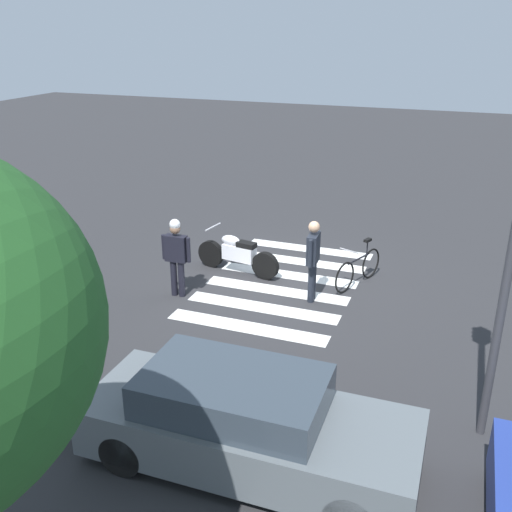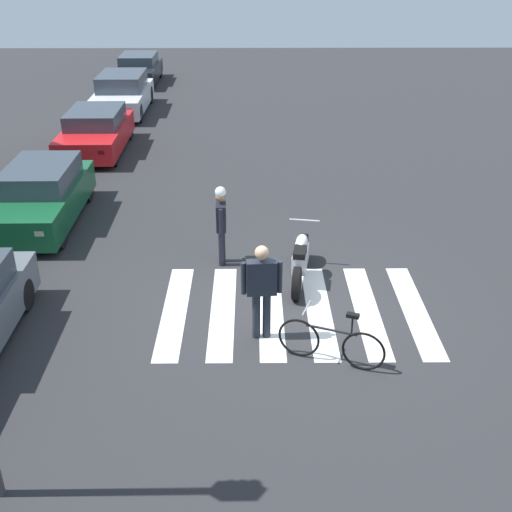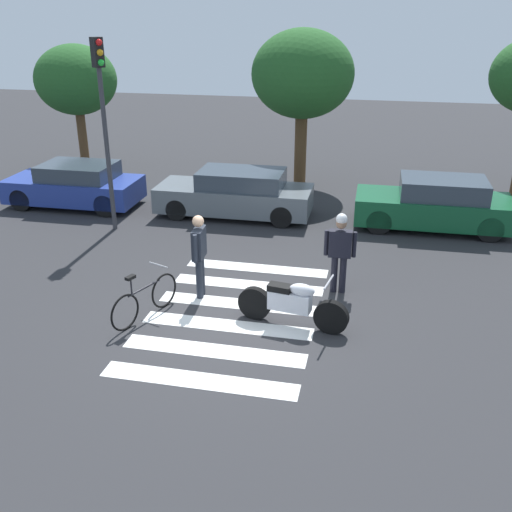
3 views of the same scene
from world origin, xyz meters
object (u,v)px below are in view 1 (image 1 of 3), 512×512
leaning_bicycle (358,269)px  officer_on_foot (313,256)px  car_grey_coupe (246,423)px  police_motorcycle (238,254)px  officer_by_motorcycle (176,253)px

leaning_bicycle → officer_on_foot: (0.76, 1.12, 0.63)m
leaning_bicycle → car_grey_coupe: 6.26m
police_motorcycle → officer_by_motorcycle: size_ratio=1.23×
leaning_bicycle → officer_by_motorcycle: (3.53, 1.92, 0.61)m
officer_on_foot → car_grey_coupe: size_ratio=0.40×
officer_by_motorcycle → leaning_bicycle: bearing=-151.5°
leaning_bicycle → officer_by_motorcycle: bearing=28.5°
police_motorcycle → leaning_bicycle: police_motorcycle is taller
leaning_bicycle → officer_by_motorcycle: officer_by_motorcycle is taller
car_grey_coupe → officer_on_foot: bearing=-84.3°
police_motorcycle → officer_on_foot: size_ratio=1.22×
police_motorcycle → car_grey_coupe: bearing=113.2°
police_motorcycle → officer_on_foot: bearing=158.1°
leaning_bicycle → car_grey_coupe: bearing=87.7°
car_grey_coupe → leaning_bicycle: bearing=-92.3°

